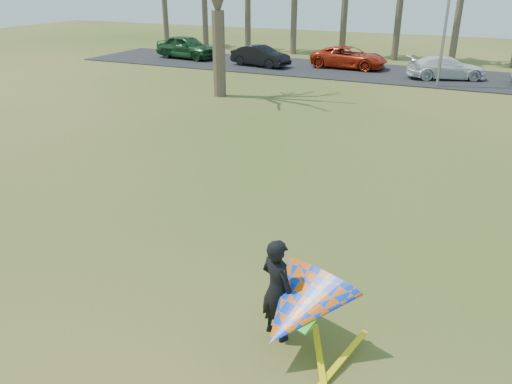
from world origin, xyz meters
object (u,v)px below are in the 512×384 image
at_px(car_0, 187,47).
at_px(streetlight, 452,2).
at_px(car_1, 260,56).
at_px(car_3, 446,68).
at_px(car_2, 349,57).
at_px(kite_flyer, 294,306).

bearing_deg(car_0, streetlight, -91.29).
height_order(car_0, car_1, car_0).
bearing_deg(streetlight, car_1, 169.96).
xyz_separation_m(streetlight, car_1, (-11.94, 2.12, -3.72)).
bearing_deg(car_3, car_1, 71.27).
height_order(car_1, car_2, car_2).
bearing_deg(car_3, streetlight, 158.79).
bearing_deg(car_1, car_2, -62.29).
xyz_separation_m(car_0, kite_flyer, (18.44, -26.46, -0.03)).
relative_size(car_1, kite_flyer, 1.73).
xyz_separation_m(car_1, kite_flyer, (12.02, -25.53, 0.12)).
distance_m(car_2, car_3, 6.44).
xyz_separation_m(streetlight, car_2, (-6.27, 3.88, -3.71)).
relative_size(streetlight, car_2, 1.60).
distance_m(streetlight, car_3, 4.52).
bearing_deg(car_0, car_3, -83.51).
relative_size(car_1, car_2, 0.82).
bearing_deg(car_3, car_0, 67.70).
height_order(car_0, car_2, car_0).
bearing_deg(kite_flyer, car_0, 124.86).
relative_size(car_0, car_1, 1.18).
xyz_separation_m(streetlight, kite_flyer, (0.08, -23.42, -3.61)).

